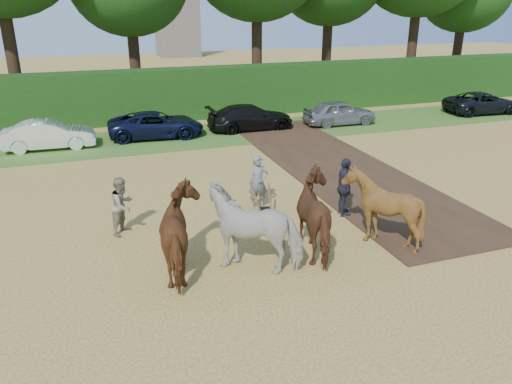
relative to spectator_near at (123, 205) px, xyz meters
name	(u,v)px	position (x,y,z in m)	size (l,w,h in m)	color
ground	(399,240)	(7.73, -3.27, -0.90)	(120.00, 120.00, 0.00)	gold
earth_strip	(335,166)	(9.23, 3.73, -0.88)	(4.50, 17.00, 0.05)	#472D1C
grass_verge	(250,132)	(7.73, 10.73, -0.89)	(50.00, 5.00, 0.03)	#38601E
hedgerow	(227,91)	(7.73, 15.23, 0.60)	(46.00, 1.60, 3.00)	#14380F
spectator_near	(123,205)	(0.00, 0.00, 0.00)	(0.88, 0.68, 1.80)	tan
spectator_far	(344,187)	(7.02, -1.04, 0.09)	(1.16, 0.48, 1.98)	#23252F
plough_team	(289,219)	(4.19, -3.04, 0.21)	(7.54, 5.25, 2.25)	brown
parked_cars	(234,120)	(6.86, 10.91, -0.21)	(35.98, 3.41, 1.47)	silver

